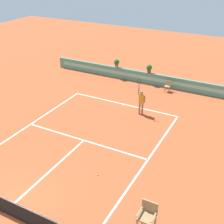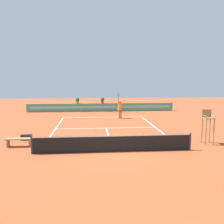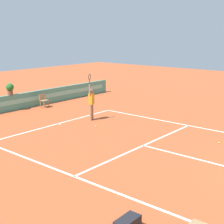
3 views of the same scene
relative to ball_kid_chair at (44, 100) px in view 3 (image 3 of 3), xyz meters
The scene contains 8 objects.
ground_plane 9.90m from the ball_kid_chair, 102.27° to the right, with size 60.00×60.00×0.00m, color #A84C28.
court_lines 9.20m from the ball_kid_chair, 103.22° to the right, with size 8.32×11.94×0.01m.
back_wall_barrier 2.22m from the ball_kid_chair, 160.82° to the left, with size 18.00×0.21×1.00m.
ball_kid_chair is the anchor object (origin of this frame).
tennis_player 4.66m from the ball_kid_chair, 94.88° to the right, with size 0.59×0.33×2.58m.
tennis_ball_near_baseline 11.66m from the ball_kid_chair, 88.87° to the right, with size 0.07×0.07×0.07m, color #CCE033.
tennis_ball_mid_court 5.87m from the ball_kid_chair, 102.39° to the right, with size 0.07×0.07×0.07m, color #CCE033.
potted_plant_centre 2.28m from the ball_kid_chair, 159.37° to the left, with size 0.48×0.48×0.72m.
Camera 3 is at (-11.29, -1.22, 4.71)m, focal length 53.40 mm.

